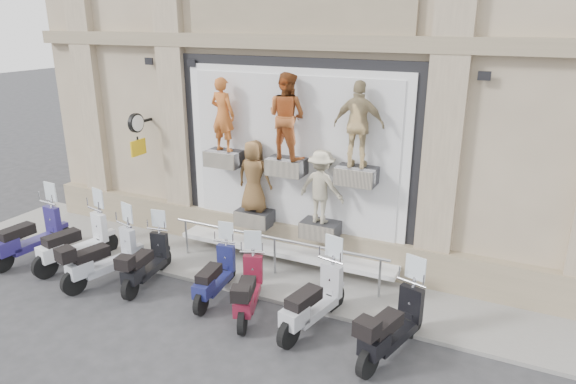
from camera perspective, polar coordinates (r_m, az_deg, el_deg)
name	(u,v)px	position (r m, az deg, el deg)	size (l,w,h in m)	color
ground	(226,323)	(9.77, -6.96, -14.27)	(90.00, 90.00, 0.00)	#2E2E31
sidewalk	(277,273)	(11.32, -1.23, -8.95)	(16.00, 2.20, 0.08)	gray
shop_vitrine	(293,160)	(10.96, 0.59, 3.53)	(5.60, 0.85, 4.30)	black
guard_rail	(275,257)	(11.05, -1.48, -7.21)	(5.06, 0.10, 0.93)	#9EA0A5
clock_sign_bracket	(137,129)	(12.81, -16.43, 6.74)	(0.10, 0.80, 1.02)	black
scooter_a	(28,225)	(13.10, -26.91, -3.32)	(0.60, 2.06, 1.67)	navy
scooter_b	(74,232)	(12.31, -22.68, -4.09)	(0.59, 2.04, 1.66)	silver
scooter_c	(103,247)	(11.38, -19.88, -5.79)	(0.57, 1.95, 1.59)	#A3A7B1
scooter_d	(146,252)	(11.04, -15.52, -6.48)	(0.52, 1.78, 1.45)	black
scooter_e	(215,266)	(10.24, -8.15, -8.12)	(0.51, 1.74, 1.41)	#161A4E
scooter_f	(248,279)	(9.65, -4.45, -9.63)	(0.52, 1.78, 1.45)	maroon
scooter_g	(313,289)	(9.17, 2.83, -10.72)	(0.57, 1.95, 1.58)	#9FA0A6
scooter_h	(394,314)	(8.65, 11.66, -13.11)	(0.57, 1.94, 1.58)	black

